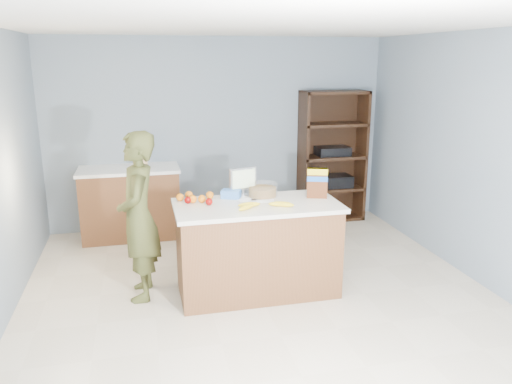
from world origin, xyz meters
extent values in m
cube|color=beige|center=(0.00, 0.00, 0.00)|extent=(4.50, 5.00, 0.02)
cube|color=gray|center=(0.00, 2.50, 1.25)|extent=(4.50, 0.02, 2.50)
cube|color=gray|center=(0.00, -2.50, 1.25)|extent=(4.50, 0.02, 2.50)
cube|color=gray|center=(2.25, 0.00, 1.25)|extent=(0.02, 5.00, 2.50)
cube|color=white|center=(0.00, 0.00, 2.50)|extent=(4.50, 5.00, 0.02)
cube|color=brown|center=(0.00, 0.30, 0.43)|extent=(1.50, 0.70, 0.86)
cube|color=silver|center=(0.00, 0.30, 0.88)|extent=(1.56, 0.76, 0.04)
cube|color=black|center=(0.00, 0.30, 0.05)|extent=(1.46, 0.66, 0.10)
cube|color=brown|center=(-1.20, 2.20, 0.43)|extent=(1.20, 0.60, 0.86)
cube|color=white|center=(-1.20, 2.20, 0.88)|extent=(1.24, 0.62, 0.04)
cube|color=black|center=(1.55, 2.48, 0.90)|extent=(0.90, 0.04, 1.80)
cube|color=black|center=(1.12, 2.30, 0.90)|extent=(0.04, 0.40, 1.80)
cube|color=black|center=(1.98, 2.30, 0.90)|extent=(0.04, 0.40, 1.80)
cube|color=black|center=(1.55, 2.30, 0.02)|extent=(0.90, 0.40, 0.04)
cube|color=black|center=(1.55, 2.30, 0.45)|extent=(0.90, 0.40, 0.04)
cube|color=black|center=(1.55, 2.30, 0.90)|extent=(0.90, 0.40, 0.04)
cube|color=black|center=(1.55, 2.30, 1.35)|extent=(0.90, 0.40, 0.04)
cube|color=black|center=(1.55, 2.30, 1.78)|extent=(0.90, 0.40, 0.04)
cube|color=black|center=(1.55, 2.30, 0.55)|extent=(0.55, 0.32, 0.16)
cube|color=black|center=(1.55, 2.30, 0.98)|extent=(0.45, 0.30, 0.12)
imported|color=#3D401C|center=(-1.10, 0.47, 0.80)|extent=(0.41, 0.60, 1.60)
cube|color=tan|center=(-1.02, 2.12, 1.01)|extent=(0.12, 0.10, 0.22)
cylinder|color=black|center=(-1.06, 2.12, 1.17)|extent=(0.02, 0.02, 0.09)
cylinder|color=black|center=(-1.04, 2.12, 1.17)|extent=(0.02, 0.02, 0.09)
cylinder|color=black|center=(-1.02, 2.12, 1.17)|extent=(0.02, 0.02, 0.09)
cylinder|color=black|center=(-1.00, 2.12, 1.17)|extent=(0.02, 0.02, 0.09)
cylinder|color=black|center=(-0.98, 2.12, 1.17)|extent=(0.02, 0.02, 0.09)
cube|color=white|center=(-0.05, 0.45, 0.90)|extent=(0.24, 0.15, 0.00)
cube|color=white|center=(0.07, 0.38, 0.90)|extent=(0.24, 0.16, 0.00)
ellipsoid|color=yellow|center=(-0.10, 0.21, 0.92)|extent=(0.21, 0.06, 0.05)
ellipsoid|color=yellow|center=(-0.14, 0.13, 0.92)|extent=(0.20, 0.17, 0.05)
ellipsoid|color=yellow|center=(0.18, 0.17, 0.92)|extent=(0.22, 0.08, 0.05)
ellipsoid|color=yellow|center=(0.21, 0.15, 0.92)|extent=(0.20, 0.16, 0.05)
sphere|color=#810504|center=(-0.64, 0.45, 0.93)|extent=(0.07, 0.07, 0.07)
sphere|color=#810504|center=(-0.45, 0.35, 0.93)|extent=(0.07, 0.07, 0.07)
sphere|color=orange|center=(-0.59, 0.46, 0.94)|extent=(0.08, 0.08, 0.08)
sphere|color=orange|center=(-0.61, 0.62, 0.94)|extent=(0.08, 0.08, 0.08)
sphere|color=orange|center=(-0.50, 0.45, 0.94)|extent=(0.08, 0.08, 0.08)
sphere|color=orange|center=(-0.41, 0.57, 0.94)|extent=(0.08, 0.08, 0.08)
sphere|color=orange|center=(-0.70, 0.55, 0.94)|extent=(0.08, 0.08, 0.08)
cube|color=blue|center=(-0.20, 0.55, 0.94)|extent=(0.21, 0.18, 0.08)
cylinder|color=#267219|center=(0.11, 0.54, 0.95)|extent=(0.27, 0.27, 0.09)
cylinder|color=white|center=(0.11, 0.54, 0.97)|extent=(0.30, 0.30, 0.13)
cylinder|color=silver|center=(-0.07, 0.62, 0.91)|extent=(0.12, 0.12, 0.01)
cylinder|color=silver|center=(-0.07, 0.62, 0.94)|extent=(0.02, 0.02, 0.05)
cube|color=silver|center=(-0.07, 0.62, 1.07)|extent=(0.28, 0.10, 0.22)
cube|color=yellow|center=(-0.07, 0.60, 1.07)|extent=(0.23, 0.06, 0.18)
cube|color=#592B14|center=(0.62, 0.37, 1.05)|extent=(0.21, 0.13, 0.30)
cube|color=yellow|center=(0.62, 0.37, 1.17)|extent=(0.21, 0.13, 0.06)
cube|color=blue|center=(0.62, 0.37, 1.10)|extent=(0.21, 0.13, 0.05)
camera|label=1|loc=(-1.05, -4.08, 2.23)|focal=35.00mm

